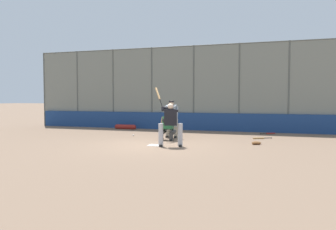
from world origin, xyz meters
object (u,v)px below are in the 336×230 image
at_px(catcher_behind_plate, 168,125).
at_px(spare_bat_near_backstop, 269,133).
at_px(umpire_home, 171,118).
at_px(baseball_loose, 133,135).
at_px(fielding_glove_on_dirt, 256,143).
at_px(equipment_bag_dugout_side, 125,127).
at_px(batter_at_plate, 170,123).
at_px(spare_bat_by_padding, 260,138).

distance_m(catcher_behind_plate, spare_bat_near_backstop, 5.35).
xyz_separation_m(umpire_home, baseball_loose, (1.81, -0.06, -0.82)).
relative_size(fielding_glove_on_dirt, equipment_bag_dugout_side, 0.26).
xyz_separation_m(catcher_behind_plate, equipment_bag_dugout_side, (3.70, -3.85, -0.49)).
relative_size(batter_at_plate, umpire_home, 1.30).
relative_size(spare_bat_by_padding, baseball_loose, 10.36).
relative_size(batter_at_plate, spare_bat_by_padding, 2.72).
bearing_deg(baseball_loose, umpire_home, 178.15).
relative_size(catcher_behind_plate, fielding_glove_on_dirt, 3.56).
bearing_deg(spare_bat_by_padding, spare_bat_near_backstop, -126.02).
distance_m(batter_at_plate, catcher_behind_plate, 1.72).
xyz_separation_m(catcher_behind_plate, baseball_loose, (1.93, -0.96, -0.58)).
xyz_separation_m(spare_bat_by_padding, fielding_glove_on_dirt, (0.06, 1.79, 0.03)).
xyz_separation_m(spare_bat_near_backstop, baseball_loose, (5.81, 2.68, 0.00)).
distance_m(spare_bat_near_backstop, fielding_glove_on_dirt, 3.82).
bearing_deg(batter_at_plate, baseball_loose, -62.86).
bearing_deg(fielding_glove_on_dirt, catcher_behind_plate, -2.60).
bearing_deg(batter_at_plate, umpire_home, -91.40).
xyz_separation_m(spare_bat_near_backstop, equipment_bag_dugout_side, (7.58, -0.21, 0.09)).
xyz_separation_m(baseball_loose, equipment_bag_dugout_side, (1.77, -2.89, 0.09)).
height_order(baseball_loose, equipment_bag_dugout_side, equipment_bag_dugout_side).
height_order(fielding_glove_on_dirt, equipment_bag_dugout_side, equipment_bag_dugout_side).
bearing_deg(umpire_home, baseball_loose, -0.59).
distance_m(spare_bat_by_padding, equipment_bag_dugout_side, 7.56).
distance_m(fielding_glove_on_dirt, baseball_loose, 5.50).
relative_size(umpire_home, spare_bat_near_backstop, 2.33).
distance_m(batter_at_plate, baseball_loose, 3.69).
distance_m(umpire_home, fielding_glove_on_dirt, 3.82).
bearing_deg(equipment_bag_dugout_side, spare_bat_near_backstop, 178.41).
bearing_deg(catcher_behind_plate, equipment_bag_dugout_side, -46.76).
bearing_deg(catcher_behind_plate, baseball_loose, -26.99).
height_order(batter_at_plate, catcher_behind_plate, batter_at_plate).
distance_m(umpire_home, baseball_loose, 1.99).
height_order(batter_at_plate, spare_bat_by_padding, batter_at_plate).
bearing_deg(spare_bat_near_backstop, baseball_loose, 168.53).
height_order(catcher_behind_plate, spare_bat_by_padding, catcher_behind_plate).
xyz_separation_m(batter_at_plate, equipment_bag_dugout_side, (4.31, -5.45, -0.70)).
bearing_deg(spare_bat_by_padding, fielding_glove_on_dirt, 61.97).
bearing_deg(umpire_home, fielding_glove_on_dirt, 164.81).
xyz_separation_m(batter_at_plate, baseball_loose, (2.54, -2.55, -0.79)).
xyz_separation_m(catcher_behind_plate, fielding_glove_on_dirt, (-3.46, 0.16, -0.56)).
xyz_separation_m(spare_bat_near_backstop, fielding_glove_on_dirt, (0.42, 3.80, 0.03)).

